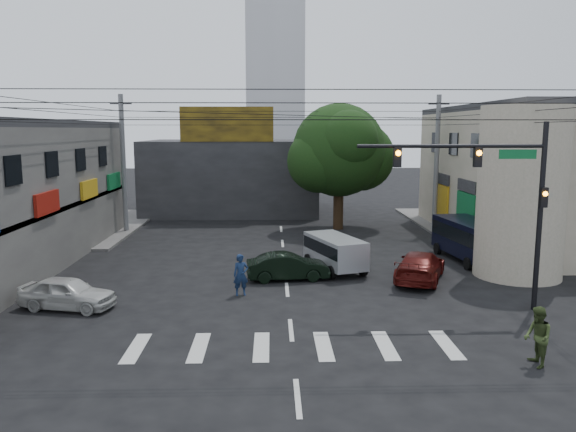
{
  "coord_description": "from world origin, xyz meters",
  "views": [
    {
      "loc": [
        -0.65,
        -21.67,
        6.91
      ],
      "look_at": [
        0.1,
        4.0,
        2.94
      ],
      "focal_mm": 35.0,
      "sensor_mm": 36.0,
      "label": 1
    }
  ],
  "objects_px": {
    "dark_sedan": "(288,267)",
    "white_compact": "(67,293)",
    "utility_pole_far_right": "(436,164)",
    "traffic_gantry": "(498,186)",
    "maroon_sedan": "(420,266)",
    "utility_pole_far_left": "(124,165)",
    "silver_minivan": "(335,254)",
    "navy_van": "(471,241)",
    "street_tree": "(339,151)",
    "traffic_officer": "(241,275)",
    "pedestrian_olive": "(538,337)"
  },
  "relations": [
    {
      "from": "maroon_sedan",
      "to": "street_tree",
      "type": "bearing_deg",
      "value": -58.51
    },
    {
      "from": "street_tree",
      "to": "pedestrian_olive",
      "type": "distance_m",
      "value": 23.86
    },
    {
      "from": "street_tree",
      "to": "utility_pole_far_right",
      "type": "xyz_separation_m",
      "value": [
        6.5,
        -1.0,
        -0.87
      ]
    },
    {
      "from": "white_compact",
      "to": "silver_minivan",
      "type": "bearing_deg",
      "value": -50.59
    },
    {
      "from": "utility_pole_far_left",
      "to": "maroon_sedan",
      "type": "xyz_separation_m",
      "value": [
        16.68,
        -12.66,
        -3.92
      ]
    },
    {
      "from": "navy_van",
      "to": "silver_minivan",
      "type": "bearing_deg",
      "value": 97.11
    },
    {
      "from": "dark_sedan",
      "to": "silver_minivan",
      "type": "bearing_deg",
      "value": -62.86
    },
    {
      "from": "pedestrian_olive",
      "to": "traffic_gantry",
      "type": "bearing_deg",
      "value": 174.66
    },
    {
      "from": "dark_sedan",
      "to": "street_tree",
      "type": "bearing_deg",
      "value": -22.64
    },
    {
      "from": "utility_pole_far_right",
      "to": "navy_van",
      "type": "distance_m",
      "value": 9.61
    },
    {
      "from": "pedestrian_olive",
      "to": "dark_sedan",
      "type": "bearing_deg",
      "value": -142.09
    },
    {
      "from": "street_tree",
      "to": "utility_pole_far_left",
      "type": "bearing_deg",
      "value": -176.05
    },
    {
      "from": "dark_sedan",
      "to": "utility_pole_far_right",
      "type": "bearing_deg",
      "value": -46.41
    },
    {
      "from": "utility_pole_far_left",
      "to": "dark_sedan",
      "type": "distance_m",
      "value": 16.76
    },
    {
      "from": "utility_pole_far_left",
      "to": "silver_minivan",
      "type": "distance_m",
      "value": 17.28
    },
    {
      "from": "dark_sedan",
      "to": "pedestrian_olive",
      "type": "relative_size",
      "value": 2.18
    },
    {
      "from": "white_compact",
      "to": "navy_van",
      "type": "xyz_separation_m",
      "value": [
        18.45,
        7.48,
        0.44
      ]
    },
    {
      "from": "white_compact",
      "to": "maroon_sedan",
      "type": "height_order",
      "value": "maroon_sedan"
    },
    {
      "from": "silver_minivan",
      "to": "traffic_officer",
      "type": "xyz_separation_m",
      "value": [
        -4.4,
        -3.96,
        0.03
      ]
    },
    {
      "from": "traffic_gantry",
      "to": "maroon_sedan",
      "type": "bearing_deg",
      "value": 110.7
    },
    {
      "from": "utility_pole_far_right",
      "to": "maroon_sedan",
      "type": "height_order",
      "value": "utility_pole_far_right"
    },
    {
      "from": "dark_sedan",
      "to": "white_compact",
      "type": "relative_size",
      "value": 0.99
    },
    {
      "from": "silver_minivan",
      "to": "pedestrian_olive",
      "type": "relative_size",
      "value": 2.38
    },
    {
      "from": "utility_pole_far_left",
      "to": "pedestrian_olive",
      "type": "distance_m",
      "value": 28.59
    },
    {
      "from": "utility_pole_far_right",
      "to": "silver_minivan",
      "type": "distance_m",
      "value": 13.99
    },
    {
      "from": "utility_pole_far_right",
      "to": "maroon_sedan",
      "type": "distance_m",
      "value": 13.94
    },
    {
      "from": "utility_pole_far_left",
      "to": "utility_pole_far_right",
      "type": "relative_size",
      "value": 1.0
    },
    {
      "from": "dark_sedan",
      "to": "pedestrian_olive",
      "type": "bearing_deg",
      "value": -150.73
    },
    {
      "from": "utility_pole_far_right",
      "to": "navy_van",
      "type": "relative_size",
      "value": 1.65
    },
    {
      "from": "traffic_officer",
      "to": "pedestrian_olive",
      "type": "distance_m",
      "value": 11.74
    },
    {
      "from": "traffic_gantry",
      "to": "maroon_sedan",
      "type": "xyz_separation_m",
      "value": [
        -1.64,
        4.34,
        -4.15
      ]
    },
    {
      "from": "street_tree",
      "to": "traffic_officer",
      "type": "height_order",
      "value": "street_tree"
    },
    {
      "from": "dark_sedan",
      "to": "maroon_sedan",
      "type": "xyz_separation_m",
      "value": [
        6.1,
        -0.29,
        0.05
      ]
    },
    {
      "from": "traffic_gantry",
      "to": "utility_pole_far_right",
      "type": "relative_size",
      "value": 0.78
    },
    {
      "from": "traffic_gantry",
      "to": "silver_minivan",
      "type": "xyz_separation_m",
      "value": [
        -5.38,
        6.19,
        -3.98
      ]
    },
    {
      "from": "navy_van",
      "to": "traffic_officer",
      "type": "relative_size",
      "value": 3.16
    },
    {
      "from": "street_tree",
      "to": "silver_minivan",
      "type": "distance_m",
      "value": 12.78
    },
    {
      "from": "traffic_gantry",
      "to": "white_compact",
      "type": "relative_size",
      "value": 1.82
    },
    {
      "from": "utility_pole_far_right",
      "to": "dark_sedan",
      "type": "bearing_deg",
      "value": -130.09
    },
    {
      "from": "maroon_sedan",
      "to": "traffic_officer",
      "type": "height_order",
      "value": "traffic_officer"
    },
    {
      "from": "white_compact",
      "to": "street_tree",
      "type": "bearing_deg",
      "value": -23.3
    },
    {
      "from": "street_tree",
      "to": "maroon_sedan",
      "type": "distance_m",
      "value": 14.64
    },
    {
      "from": "silver_minivan",
      "to": "utility_pole_far_left",
      "type": "bearing_deg",
      "value": 30.27
    },
    {
      "from": "utility_pole_far_left",
      "to": "traffic_officer",
      "type": "bearing_deg",
      "value": -59.97
    },
    {
      "from": "traffic_gantry",
      "to": "utility_pole_far_left",
      "type": "distance_m",
      "value": 25.0
    },
    {
      "from": "traffic_gantry",
      "to": "pedestrian_olive",
      "type": "height_order",
      "value": "traffic_gantry"
    },
    {
      "from": "navy_van",
      "to": "white_compact",
      "type": "bearing_deg",
      "value": 104.75
    },
    {
      "from": "dark_sedan",
      "to": "silver_minivan",
      "type": "xyz_separation_m",
      "value": [
        2.36,
        1.56,
        0.23
      ]
    },
    {
      "from": "traffic_gantry",
      "to": "traffic_officer",
      "type": "height_order",
      "value": "traffic_gantry"
    },
    {
      "from": "white_compact",
      "to": "maroon_sedan",
      "type": "xyz_separation_m",
      "value": [
        14.79,
        3.72,
        0.04
      ]
    }
  ]
}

